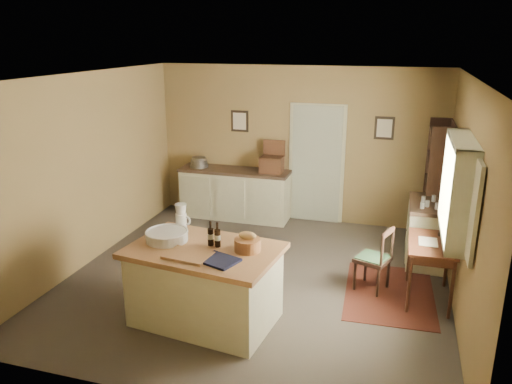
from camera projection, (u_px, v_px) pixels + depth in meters
ground at (257, 278)px, 6.81m from camera, size 5.00×5.00×0.00m
wall_back at (297, 145)px, 8.70m from camera, size 5.00×0.10×2.70m
wall_front at (172, 265)px, 4.12m from camera, size 5.00×0.10×2.70m
wall_left at (89, 170)px, 7.08m from camera, size 0.10×5.00×2.70m
wall_right at (466, 201)px, 5.73m from camera, size 0.10×5.00×2.70m
ceiling at (257, 76)px, 6.00m from camera, size 5.00×5.00×0.00m
door at (316, 163)px, 8.66m from camera, size 0.97×0.06×2.11m
framed_prints at (309, 124)px, 8.51m from camera, size 2.82×0.02×0.38m
window at (462, 189)px, 5.51m from camera, size 0.25×1.99×1.12m
work_island at (204, 282)px, 5.68m from camera, size 1.78×1.28×1.20m
sideboard at (235, 192)px, 8.97m from camera, size 1.98×0.56×1.18m
rug at (389, 293)px, 6.41m from camera, size 1.17×1.65×0.01m
writing_desk at (432, 250)px, 6.09m from camera, size 0.55×0.90×0.82m
desk_chair at (373, 259)px, 6.40m from camera, size 0.51×0.51×0.84m
right_cabinet at (427, 232)px, 7.21m from camera, size 0.56×1.00×0.99m
shelving_unit at (439, 185)px, 7.71m from camera, size 0.33×0.87×1.94m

